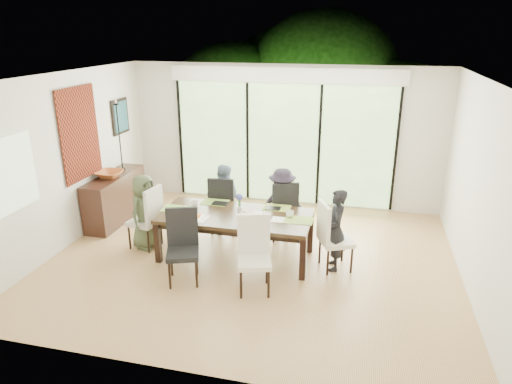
% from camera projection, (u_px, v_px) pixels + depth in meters
% --- Properties ---
extents(floor, '(6.00, 5.00, 0.01)m').
position_uv_depth(floor, '(252.00, 260.00, 6.93)').
color(floor, '#9A693D').
rests_on(floor, ground).
extents(ceiling, '(6.00, 5.00, 0.01)m').
position_uv_depth(ceiling, '(252.00, 77.00, 6.01)').
color(ceiling, white).
rests_on(ceiling, wall_back).
extents(wall_back, '(6.00, 0.02, 2.70)m').
position_uv_depth(wall_back, '(283.00, 136.00, 8.77)').
color(wall_back, silver).
rests_on(wall_back, floor).
extents(wall_front, '(6.00, 0.02, 2.70)m').
position_uv_depth(wall_front, '(186.00, 255.00, 4.17)').
color(wall_front, beige).
rests_on(wall_front, floor).
extents(wall_left, '(0.02, 5.00, 2.70)m').
position_uv_depth(wall_left, '(65.00, 161.00, 7.13)').
color(wall_left, silver).
rests_on(wall_left, floor).
extents(wall_right, '(0.02, 5.00, 2.70)m').
position_uv_depth(wall_right, '(481.00, 191.00, 5.81)').
color(wall_right, white).
rests_on(wall_right, floor).
extents(glass_doors, '(4.20, 0.02, 2.30)m').
position_uv_depth(glass_doors, '(283.00, 144.00, 8.78)').
color(glass_doors, '#598C3F').
rests_on(glass_doors, wall_back).
extents(blinds_header, '(4.40, 0.06, 0.28)m').
position_uv_depth(blinds_header, '(284.00, 75.00, 8.33)').
color(blinds_header, white).
rests_on(blinds_header, wall_back).
extents(mullion_a, '(0.05, 0.04, 2.30)m').
position_uv_depth(mullion_a, '(181.00, 139.00, 9.23)').
color(mullion_a, black).
rests_on(mullion_a, wall_back).
extents(mullion_b, '(0.05, 0.04, 2.30)m').
position_uv_depth(mullion_b, '(248.00, 142.00, 8.92)').
color(mullion_b, black).
rests_on(mullion_b, wall_back).
extents(mullion_c, '(0.05, 0.04, 2.30)m').
position_uv_depth(mullion_c, '(319.00, 146.00, 8.62)').
color(mullion_c, black).
rests_on(mullion_c, wall_back).
extents(mullion_d, '(0.05, 0.04, 2.30)m').
position_uv_depth(mullion_d, '(396.00, 151.00, 8.31)').
color(mullion_d, black).
rests_on(mullion_d, wall_back).
extents(side_window, '(0.02, 0.90, 1.00)m').
position_uv_depth(side_window, '(10.00, 175.00, 5.97)').
color(side_window, '#8CAD7F').
rests_on(side_window, wall_left).
extents(deck, '(6.00, 1.80, 0.10)m').
position_uv_depth(deck, '(289.00, 190.00, 10.05)').
color(deck, '#513022').
rests_on(deck, ground).
extents(rail_top, '(6.00, 0.08, 0.06)m').
position_uv_depth(rail_top, '(296.00, 154.00, 10.58)').
color(rail_top, '#543424').
rests_on(rail_top, deck).
extents(foliage_left, '(3.20, 3.20, 3.20)m').
position_uv_depth(foliage_left, '(233.00, 106.00, 11.59)').
color(foliage_left, '#14380F').
rests_on(foliage_left, ground).
extents(foliage_mid, '(4.00, 4.00, 4.00)m').
position_uv_depth(foliage_mid, '(322.00, 91.00, 11.53)').
color(foliage_mid, '#14380F').
rests_on(foliage_mid, ground).
extents(foliage_right, '(2.80, 2.80, 2.80)m').
position_uv_depth(foliage_right, '(396.00, 122.00, 10.59)').
color(foliage_right, '#14380F').
rests_on(foliage_right, ground).
extents(foliage_far, '(3.60, 3.60, 3.60)m').
position_uv_depth(foliage_far, '(288.00, 94.00, 12.46)').
color(foliage_far, '#14380F').
rests_on(foliage_far, ground).
extents(table_top, '(2.24, 1.03, 0.06)m').
position_uv_depth(table_top, '(235.00, 216.00, 6.78)').
color(table_top, black).
rests_on(table_top, floor).
extents(table_apron, '(2.06, 0.84, 0.09)m').
position_uv_depth(table_apron, '(236.00, 221.00, 6.81)').
color(table_apron, black).
rests_on(table_apron, floor).
extents(table_leg_fl, '(0.08, 0.08, 0.65)m').
position_uv_depth(table_leg_fl, '(158.00, 242.00, 6.75)').
color(table_leg_fl, black).
rests_on(table_leg_fl, floor).
extents(table_leg_fr, '(0.08, 0.08, 0.65)m').
position_uv_depth(table_leg_fr, '(303.00, 259.00, 6.27)').
color(table_leg_fr, black).
rests_on(table_leg_fr, floor).
extents(table_leg_bl, '(0.08, 0.08, 0.65)m').
position_uv_depth(table_leg_bl, '(180.00, 220.00, 7.53)').
color(table_leg_bl, black).
rests_on(table_leg_bl, floor).
extents(table_leg_br, '(0.08, 0.08, 0.65)m').
position_uv_depth(table_leg_br, '(310.00, 233.00, 7.06)').
color(table_leg_br, black).
rests_on(table_leg_br, floor).
extents(chair_left_end, '(0.49, 0.49, 1.03)m').
position_uv_depth(chair_left_end, '(144.00, 217.00, 7.17)').
color(chair_left_end, beige).
rests_on(chair_left_end, floor).
extents(chair_right_end, '(0.57, 0.57, 1.03)m').
position_uv_depth(chair_right_end, '(337.00, 236.00, 6.51)').
color(chair_right_end, white).
rests_on(chair_right_end, floor).
extents(chair_far_left, '(0.47, 0.47, 1.03)m').
position_uv_depth(chair_far_left, '(224.00, 203.00, 7.71)').
color(chair_far_left, black).
rests_on(chair_far_left, floor).
extents(chair_far_right, '(0.57, 0.57, 1.03)m').
position_uv_depth(chair_far_right, '(282.00, 209.00, 7.49)').
color(chair_far_right, black).
rests_on(chair_far_right, floor).
extents(chair_near_left, '(0.55, 0.55, 1.03)m').
position_uv_depth(chair_near_left, '(182.00, 248.00, 6.15)').
color(chair_near_left, black).
rests_on(chair_near_left, floor).
extents(chair_near_right, '(0.53, 0.53, 1.03)m').
position_uv_depth(chair_near_right, '(254.00, 256.00, 5.93)').
color(chair_near_right, white).
rests_on(chair_near_right, floor).
extents(person_left_end, '(0.48, 0.63, 1.21)m').
position_uv_depth(person_left_end, '(145.00, 212.00, 7.13)').
color(person_left_end, '#455136').
rests_on(person_left_end, floor).
extents(person_right_end, '(0.43, 0.61, 1.21)m').
position_uv_depth(person_right_end, '(336.00, 230.00, 6.48)').
color(person_right_end, black).
rests_on(person_right_end, floor).
extents(person_far_left, '(0.59, 0.40, 1.21)m').
position_uv_depth(person_far_left, '(223.00, 199.00, 7.67)').
color(person_far_left, '#718AA4').
rests_on(person_far_left, floor).
extents(person_far_right, '(0.63, 0.48, 1.21)m').
position_uv_depth(person_far_right, '(282.00, 204.00, 7.45)').
color(person_far_right, '#231D2B').
rests_on(person_far_right, floor).
extents(placemat_left, '(0.41, 0.30, 0.01)m').
position_uv_depth(placemat_left, '(176.00, 209.00, 6.98)').
color(placemat_left, '#6FA23A').
rests_on(placemat_left, table_top).
extents(placemat_right, '(0.41, 0.30, 0.01)m').
position_uv_depth(placemat_right, '(299.00, 220.00, 6.56)').
color(placemat_right, olive).
rests_on(placemat_right, table_top).
extents(placemat_far_l, '(0.41, 0.30, 0.01)m').
position_uv_depth(placemat_far_l, '(215.00, 202.00, 7.24)').
color(placemat_far_l, '#76A63B').
rests_on(placemat_far_l, table_top).
extents(placemat_far_r, '(0.41, 0.30, 0.01)m').
position_uv_depth(placemat_far_r, '(277.00, 208.00, 7.02)').
color(placemat_far_r, '#89A139').
rests_on(placemat_far_r, table_top).
extents(placemat_paper, '(0.41, 0.30, 0.01)m').
position_uv_depth(placemat_paper, '(193.00, 219.00, 6.62)').
color(placemat_paper, white).
rests_on(placemat_paper, table_top).
extents(tablet_far_l, '(0.24, 0.17, 0.01)m').
position_uv_depth(tablet_far_l, '(220.00, 203.00, 7.17)').
color(tablet_far_l, black).
rests_on(tablet_far_l, table_top).
extents(tablet_far_r, '(0.22, 0.16, 0.01)m').
position_uv_depth(tablet_far_r, '(273.00, 208.00, 6.98)').
color(tablet_far_r, black).
rests_on(tablet_far_r, table_top).
extents(papers, '(0.28, 0.21, 0.00)m').
position_uv_depth(papers, '(281.00, 220.00, 6.57)').
color(papers, white).
rests_on(papers, table_top).
extents(platter_base, '(0.24, 0.24, 0.02)m').
position_uv_depth(platter_base, '(193.00, 218.00, 6.61)').
color(platter_base, white).
rests_on(platter_base, table_top).
extents(platter_snacks, '(0.19, 0.19, 0.01)m').
position_uv_depth(platter_snacks, '(193.00, 217.00, 6.61)').
color(platter_snacks, orange).
rests_on(platter_snacks, table_top).
extents(vase, '(0.07, 0.07, 0.11)m').
position_uv_depth(vase, '(240.00, 210.00, 6.79)').
color(vase, silver).
rests_on(vase, table_top).
extents(hyacinth_stems, '(0.04, 0.04, 0.15)m').
position_uv_depth(hyacinth_stems, '(239.00, 203.00, 6.75)').
color(hyacinth_stems, '#337226').
rests_on(hyacinth_stems, table_top).
extents(hyacinth_blooms, '(0.10, 0.10, 0.10)m').
position_uv_depth(hyacinth_blooms, '(239.00, 197.00, 6.72)').
color(hyacinth_blooms, '#454BAE').
rests_on(hyacinth_blooms, table_top).
extents(laptop, '(0.36, 0.36, 0.02)m').
position_uv_depth(laptop, '(179.00, 211.00, 6.87)').
color(laptop, silver).
rests_on(laptop, table_top).
extents(cup_a, '(0.16, 0.16, 0.09)m').
position_uv_depth(cup_a, '(195.00, 204.00, 7.05)').
color(cup_a, white).
rests_on(cup_a, table_top).
extents(cup_b, '(0.11, 0.11, 0.09)m').
position_uv_depth(cup_b, '(243.00, 215.00, 6.64)').
color(cup_b, white).
rests_on(cup_b, table_top).
extents(cup_c, '(0.15, 0.15, 0.09)m').
position_uv_depth(cup_c, '(290.00, 214.00, 6.67)').
color(cup_c, white).
rests_on(cup_c, table_top).
extents(book, '(0.19, 0.23, 0.02)m').
position_uv_depth(book, '(253.00, 214.00, 6.76)').
color(book, white).
rests_on(book, table_top).
extents(sideboard, '(0.43, 1.52, 0.85)m').
position_uv_depth(sideboard, '(115.00, 198.00, 8.20)').
color(sideboard, black).
rests_on(sideboard, floor).
extents(bowl, '(0.45, 0.45, 0.11)m').
position_uv_depth(bowl, '(110.00, 174.00, 7.95)').
color(bowl, '#9B4B21').
rests_on(bowl, sideboard).
extents(candlestick_base, '(0.09, 0.09, 0.04)m').
position_uv_depth(candlestick_base, '(123.00, 169.00, 8.37)').
color(candlestick_base, black).
rests_on(candlestick_base, sideboard).
extents(candlestick_shaft, '(0.02, 0.02, 1.19)m').
position_uv_depth(candlestick_shaft, '(119.00, 137.00, 8.17)').
color(candlestick_shaft, black).
rests_on(candlestick_shaft, sideboard).
extents(candlestick_pan, '(0.09, 0.09, 0.03)m').
position_uv_depth(candlestick_pan, '(116.00, 104.00, 7.97)').
color(candlestick_pan, black).
rests_on(candlestick_pan, sideboard).
extents(candle, '(0.03, 0.03, 0.09)m').
position_uv_depth(candle, '(116.00, 101.00, 7.95)').
color(candle, silver).
rests_on(candle, sideboard).
extents(tapestry, '(0.02, 1.00, 1.50)m').
position_uv_depth(tapestry, '(80.00, 134.00, 7.37)').
color(tapestry, maroon).
rests_on(tapestry, wall_left).
extents(art_frame, '(0.03, 0.55, 0.65)m').
position_uv_depth(art_frame, '(120.00, 116.00, 8.54)').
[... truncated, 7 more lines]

